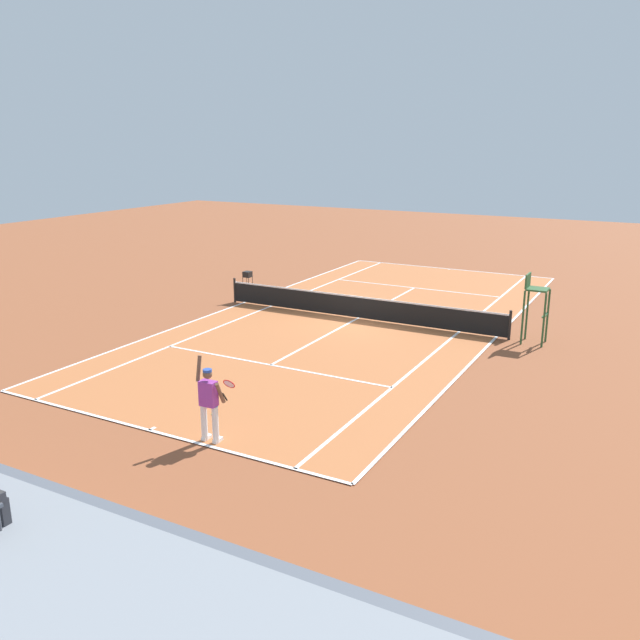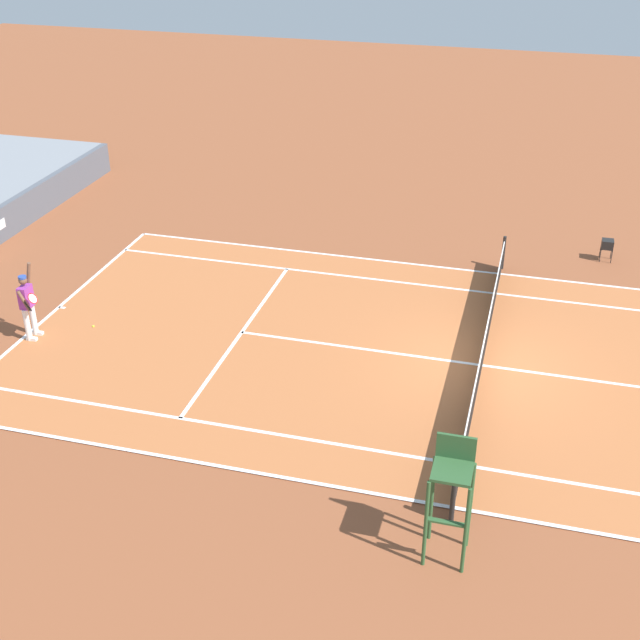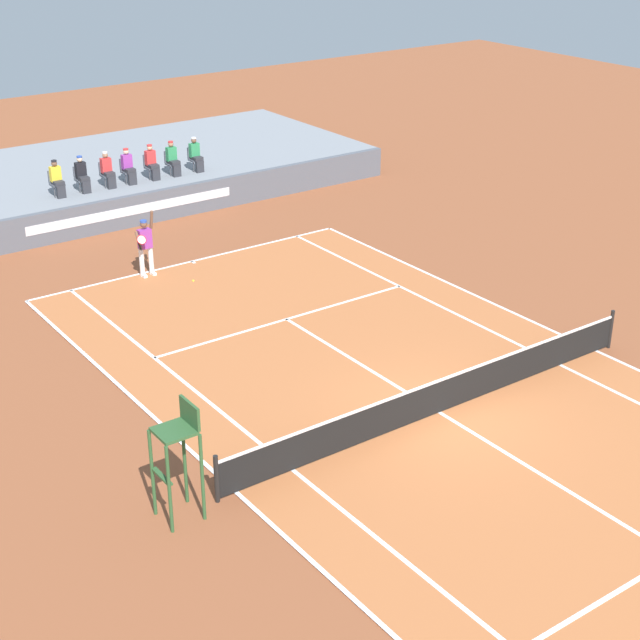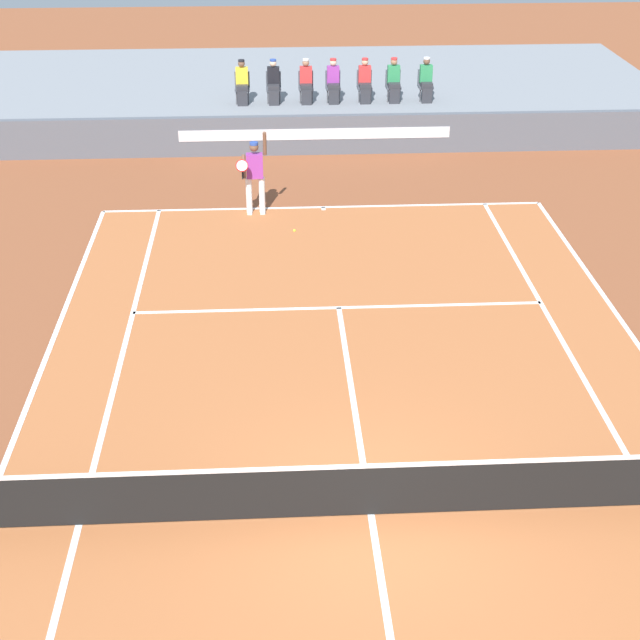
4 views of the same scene
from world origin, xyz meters
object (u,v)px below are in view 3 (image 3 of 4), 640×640
at_px(spectator_seated_0, 57,179).
at_px(spectator_seated_6, 196,155).
at_px(spectator_seated_2, 107,170).
at_px(umpire_chair, 178,447).
at_px(spectator_seated_5, 173,159).
at_px(spectator_seated_3, 128,167).
at_px(tennis_player, 145,246).
at_px(spectator_seated_4, 152,163).
at_px(spectator_seated_1, 82,175).
at_px(tennis_ball, 193,281).

bearing_deg(spectator_seated_0, spectator_seated_6, 0.00).
distance_m(spectator_seated_0, spectator_seated_2, 1.89).
bearing_deg(spectator_seated_0, spectator_seated_2, 0.00).
height_order(spectator_seated_0, umpire_chair, umpire_chair).
height_order(spectator_seated_5, umpire_chair, umpire_chair).
bearing_deg(umpire_chair, spectator_seated_3, 67.36).
relative_size(spectator_seated_3, tennis_player, 0.61).
distance_m(spectator_seated_3, tennis_player, 6.42).
bearing_deg(spectator_seated_4, tennis_player, -118.71).
distance_m(spectator_seated_0, spectator_seated_6, 5.47).
relative_size(spectator_seated_1, spectator_seated_4, 1.00).
bearing_deg(tennis_player, tennis_ball, -53.68).
relative_size(spectator_seated_2, spectator_seated_4, 1.00).
distance_m(spectator_seated_2, tennis_player, 6.18).
distance_m(spectator_seated_4, spectator_seated_5, 0.86).
distance_m(spectator_seated_3, umpire_chair, 19.06).
height_order(spectator_seated_3, spectator_seated_6, same).
bearing_deg(spectator_seated_1, spectator_seated_3, 0.00).
height_order(spectator_seated_0, tennis_player, spectator_seated_0).
xyz_separation_m(tennis_player, tennis_ball, (0.92, -1.25, -0.96)).
bearing_deg(spectator_seated_1, umpire_chair, -107.56).
height_order(spectator_seated_0, spectator_seated_2, same).
height_order(spectator_seated_1, spectator_seated_4, same).
height_order(spectator_seated_2, umpire_chair, umpire_chair).
height_order(spectator_seated_3, spectator_seated_4, same).
relative_size(spectator_seated_3, tennis_ball, 18.60).
relative_size(spectator_seated_0, spectator_seated_2, 1.00).
xyz_separation_m(spectator_seated_2, umpire_chair, (-6.53, -17.59, -0.19)).
relative_size(spectator_seated_5, spectator_seated_6, 1.00).
relative_size(spectator_seated_1, spectator_seated_3, 1.00).
relative_size(spectator_seated_1, umpire_chair, 0.52).
height_order(spectator_seated_2, tennis_player, spectator_seated_2).
bearing_deg(spectator_seated_6, umpire_chair, -119.88).
bearing_deg(spectator_seated_0, spectator_seated_3, 0.00).
bearing_deg(spectator_seated_1, tennis_ball, -87.01).
height_order(spectator_seated_4, spectator_seated_6, same).
bearing_deg(spectator_seated_5, tennis_player, -124.72).
distance_m(spectator_seated_0, tennis_ball, 7.51).
xyz_separation_m(spectator_seated_2, tennis_ball, (-0.59, -7.20, -1.71)).
height_order(spectator_seated_1, tennis_player, spectator_seated_1).
bearing_deg(spectator_seated_0, spectator_seated_4, 0.00).
xyz_separation_m(spectator_seated_0, spectator_seated_4, (3.64, 0.00, 0.00)).
xyz_separation_m(spectator_seated_1, spectator_seated_4, (2.71, 0.00, 0.00)).
height_order(spectator_seated_4, umpire_chair, umpire_chair).
xyz_separation_m(spectator_seated_3, umpire_chair, (-7.34, -17.59, -0.19)).
height_order(spectator_seated_3, spectator_seated_5, same).
height_order(spectator_seated_2, tennis_ball, spectator_seated_2).
distance_m(spectator_seated_1, spectator_seated_5, 3.57).
bearing_deg(spectator_seated_2, spectator_seated_6, 0.00).
relative_size(spectator_seated_1, spectator_seated_5, 1.00).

